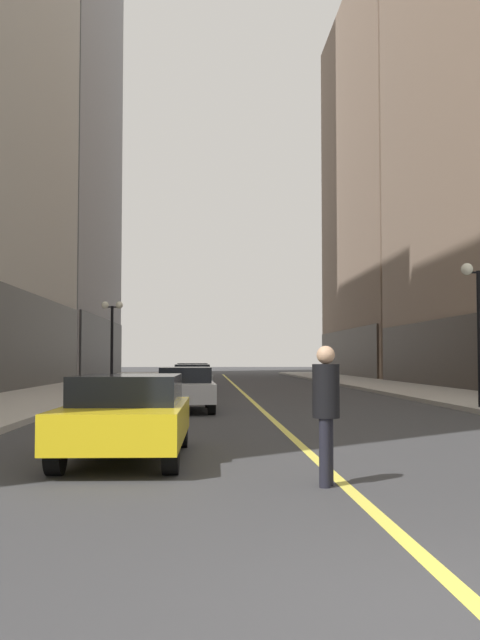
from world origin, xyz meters
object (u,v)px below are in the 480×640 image
(car_yellow, at_px, (127,413))
(car_blue, at_px, (193,374))
(street_lamp_right_mid, at_px, (479,302))
(car_grey, at_px, (192,378))
(pedestrian_in_black_coat, at_px, (326,404))
(car_silver, at_px, (185,387))
(street_lamp_left_far, at_px, (112,325))

(car_yellow, distance_m, car_blue, 29.93)
(street_lamp_right_mid, bearing_deg, car_grey, 126.64)
(street_lamp_right_mid, bearing_deg, car_yellow, -133.59)
(car_grey, relative_size, pedestrian_in_black_coat, 2.39)
(car_silver, height_order, pedestrian_in_black_coat, pedestrian_in_black_coat)
(car_yellow, distance_m, street_lamp_right_mid, 13.83)
(car_yellow, height_order, car_grey, same)
(car_yellow, xyz_separation_m, street_lamp_right_mid, (9.37, 9.84, 2.54))
(street_lamp_left_far, bearing_deg, pedestrian_in_black_coat, -77.60)
(car_silver, relative_size, car_blue, 0.96)
(street_lamp_right_mid, bearing_deg, street_lamp_left_far, 129.53)
(car_yellow, bearing_deg, pedestrian_in_black_coat, -44.08)
(street_lamp_left_far, bearing_deg, street_lamp_right_mid, -50.47)
(car_silver, bearing_deg, car_grey, 89.99)
(car_silver, height_order, street_lamp_left_far, street_lamp_left_far)
(street_lamp_left_far, distance_m, street_lamp_right_mid, 20.11)
(car_yellow, bearing_deg, street_lamp_left_far, 97.70)
(pedestrian_in_black_coat, xyz_separation_m, street_lamp_left_far, (-6.16, 28.00, 2.24))
(pedestrian_in_black_coat, relative_size, street_lamp_right_mid, 0.39)
(car_blue, height_order, pedestrian_in_black_coat, pedestrian_in_black_coat)
(car_grey, distance_m, pedestrian_in_black_coat, 24.35)
(car_silver, height_order, car_blue, same)
(car_silver, height_order, street_lamp_right_mid, street_lamp_right_mid)
(street_lamp_left_far, bearing_deg, car_grey, -42.78)
(pedestrian_in_black_coat, bearing_deg, car_blue, 93.88)
(car_yellow, relative_size, car_blue, 0.98)
(car_silver, xyz_separation_m, street_lamp_left_far, (-4.05, 14.64, 2.54))
(car_silver, distance_m, car_blue, 19.21)
(car_yellow, distance_m, street_lamp_left_far, 25.71)
(car_yellow, bearing_deg, car_grey, 88.34)
(car_yellow, bearing_deg, car_blue, 89.00)
(car_grey, distance_m, street_lamp_left_far, 6.08)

